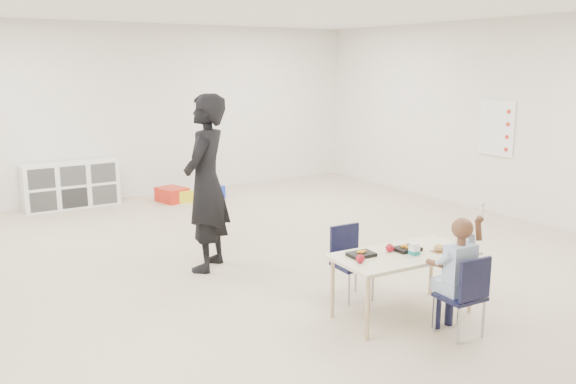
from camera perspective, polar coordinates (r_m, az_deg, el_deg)
room at (r=6.21m, az=0.00°, el=4.84°), size 9.00×9.02×2.80m
table at (r=5.45m, az=10.66°, el=-8.44°), size 1.28×0.69×0.57m
chair_near at (r=5.17m, az=15.80°, el=-9.23°), size 0.35×0.33×0.69m
chair_far at (r=5.74m, az=6.10°, el=-6.68°), size 0.35×0.33×0.69m
child at (r=5.10m, az=15.93°, el=-7.17°), size 0.48×0.48×1.08m
lunch_tray_near at (r=5.43m, az=11.08°, el=-5.24°), size 0.23×0.17×0.03m
lunch_tray_far at (r=5.21m, az=6.87°, el=-5.82°), size 0.23×0.17×0.03m
milk_carton at (r=5.29m, az=11.72°, el=-5.32°), size 0.07×0.07×0.10m
bread_roll at (r=5.45m, az=13.95°, el=-5.11°), size 0.09×0.09×0.07m
apple_near at (r=5.35m, az=9.50°, el=-5.19°), size 0.07×0.07×0.07m
apple_far at (r=5.03m, az=6.78°, el=-6.22°), size 0.07×0.07×0.07m
cubby_shelf at (r=9.87m, az=-19.66°, el=0.64°), size 1.40×0.40×0.70m
rules_poster at (r=9.37m, az=18.93°, el=5.69°), size 0.02×0.60×0.80m
adult at (r=6.45m, az=-7.67°, el=0.81°), size 0.80×0.80×1.87m
bin_red at (r=9.90m, az=-10.79°, el=-0.24°), size 0.46×0.54×0.23m
bin_yellow at (r=9.91m, az=-10.00°, el=-0.30°), size 0.36×0.44×0.19m
bin_blue at (r=10.09m, az=-7.34°, el=0.04°), size 0.41×0.48×0.21m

